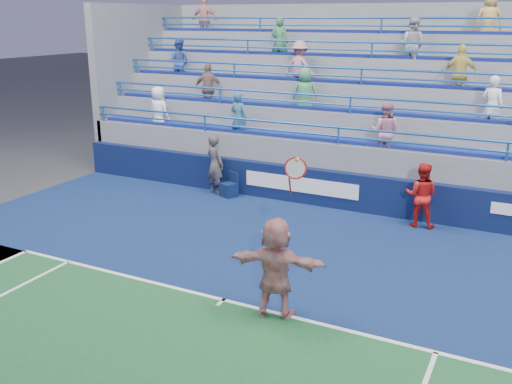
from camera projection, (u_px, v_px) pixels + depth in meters
The scene contains 7 objects.
ground at pixel (224, 301), 11.31m from camera, with size 120.00×120.00×0.00m, color #333538.
sponsor_wall at pixel (334, 189), 16.68m from camera, with size 18.00×0.32×1.10m.
bleacher_stand at pixel (371, 133), 19.61m from camera, with size 18.00×5.61×6.13m.
judge_chair at pixel (229, 189), 17.78m from camera, with size 0.57×0.59×0.78m.
tennis_player at pixel (276, 268), 10.49m from camera, with size 1.88×0.94×3.12m.
line_judge at pixel (215, 164), 17.88m from camera, with size 0.70×0.46×1.92m, color #131B34.
ball_girl at pixel (421, 195), 15.07m from camera, with size 0.85×0.66×1.75m, color red.
Camera 1 is at (5.15, -8.78, 5.41)m, focal length 40.00 mm.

